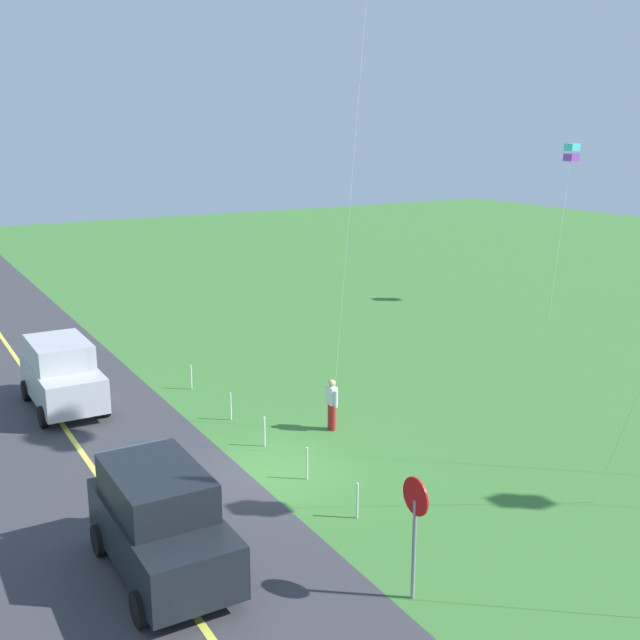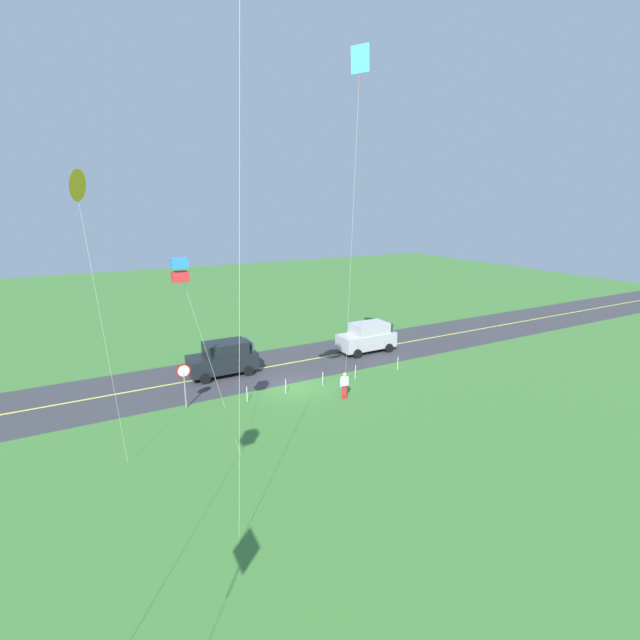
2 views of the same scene
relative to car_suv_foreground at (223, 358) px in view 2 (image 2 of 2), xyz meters
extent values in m
cube|color=#3D7533|center=(-3.23, 4.03, -1.20)|extent=(120.00, 120.00, 0.10)
cube|color=#38383D|center=(-3.23, 0.03, -1.15)|extent=(120.00, 7.00, 0.00)
cube|color=#E5E04C|center=(-3.23, 0.03, -1.15)|extent=(120.00, 0.16, 0.00)
cube|color=black|center=(0.08, 0.00, -0.26)|extent=(4.40, 1.90, 1.10)
cube|color=black|center=(-0.17, 0.00, 0.69)|extent=(2.73, 1.75, 0.80)
cube|color=#334756|center=(0.91, 0.00, 0.69)|extent=(0.10, 1.62, 0.64)
cube|color=#334756|center=(-1.79, 0.00, 0.69)|extent=(0.10, 1.62, 0.60)
cylinder|color=black|center=(1.51, 0.95, -0.81)|extent=(0.68, 0.22, 0.68)
cylinder|color=black|center=(1.51, -0.95, -0.81)|extent=(0.68, 0.22, 0.68)
cylinder|color=black|center=(-1.35, 0.95, -0.81)|extent=(0.68, 0.22, 0.68)
cylinder|color=black|center=(-1.35, -0.95, -0.81)|extent=(0.68, 0.22, 0.68)
cube|color=#B7B7BC|center=(-11.00, 0.44, -0.26)|extent=(4.40, 1.90, 1.10)
cube|color=#B7B7BC|center=(-11.25, 0.44, 0.69)|extent=(2.73, 1.75, 0.80)
cube|color=#334756|center=(-10.17, 0.44, 0.69)|extent=(0.10, 1.61, 0.64)
cube|color=#334756|center=(-12.87, 0.44, 0.69)|extent=(0.10, 1.61, 0.60)
cylinder|color=black|center=(-9.57, 1.39, -0.81)|extent=(0.68, 0.22, 0.68)
cylinder|color=black|center=(-9.57, -0.51, -0.81)|extent=(0.68, 0.22, 0.68)
cylinder|color=black|center=(-12.43, 1.39, -0.81)|extent=(0.68, 0.22, 0.68)
cylinder|color=black|center=(-12.43, -0.51, -0.81)|extent=(0.68, 0.22, 0.68)
cylinder|color=gray|center=(3.35, 3.93, -0.10)|extent=(0.08, 0.08, 2.10)
cylinder|color=red|center=(3.35, 3.93, 1.02)|extent=(0.76, 0.04, 0.76)
cylinder|color=white|center=(3.35, 3.95, 1.02)|extent=(0.62, 0.01, 0.62)
cylinder|color=red|center=(-5.05, 7.06, -0.74)|extent=(0.16, 0.16, 0.82)
cylinder|color=red|center=(-4.87, 7.06, -0.74)|extent=(0.16, 0.16, 0.82)
cube|color=silver|center=(-4.96, 7.06, -0.05)|extent=(0.36, 0.22, 0.56)
cylinder|color=silver|center=(-5.20, 7.06, -0.10)|extent=(0.10, 0.10, 0.52)
cylinder|color=silver|center=(-4.72, 7.06, -0.10)|extent=(0.10, 0.10, 0.52)
sphere|color=#D8AD84|center=(-4.96, 7.06, 0.34)|extent=(0.22, 0.22, 0.22)
cylinder|color=silver|center=(-4.84, 7.73, 7.53)|extent=(0.25, 1.34, 17.37)
cube|color=#4CD8D8|center=(-4.72, 8.39, 16.21)|extent=(0.58, 0.80, 1.24)
cylinder|color=red|center=(-4.72, 8.39, 15.31)|extent=(0.04, 0.04, 1.40)
cylinder|color=silver|center=(7.19, 8.90, 4.61)|extent=(0.69, 1.22, 11.54)
cone|color=yellow|center=(7.53, 9.50, 10.38)|extent=(0.82, 1.11, 1.11)
cylinder|color=silver|center=(3.84, 15.42, 7.36)|extent=(0.73, 0.26, 17.02)
cylinder|color=silver|center=(3.46, 10.55, 3.15)|extent=(2.22, 0.78, 8.60)
cube|color=#2D8CE5|center=(4.56, 10.93, 7.70)|extent=(0.56, 0.56, 0.36)
cube|color=red|center=(4.56, 10.93, 7.20)|extent=(0.56, 0.56, 0.36)
cylinder|color=silver|center=(-10.66, 4.73, -0.70)|extent=(0.05, 0.05, 0.90)
cylinder|color=silver|center=(-7.24, 4.73, -0.70)|extent=(0.05, 0.05, 0.90)
cylinder|color=silver|center=(-4.83, 4.73, -0.70)|extent=(0.05, 0.05, 0.90)
cylinder|color=silver|center=(-2.31, 4.73, -0.70)|extent=(0.05, 0.05, 0.90)
cylinder|color=silver|center=(0.10, 4.73, -0.70)|extent=(0.05, 0.05, 0.90)
camera|label=1|loc=(14.14, -4.43, 7.83)|focal=43.75mm
camera|label=2|loc=(7.93, 27.66, 9.70)|focal=25.39mm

